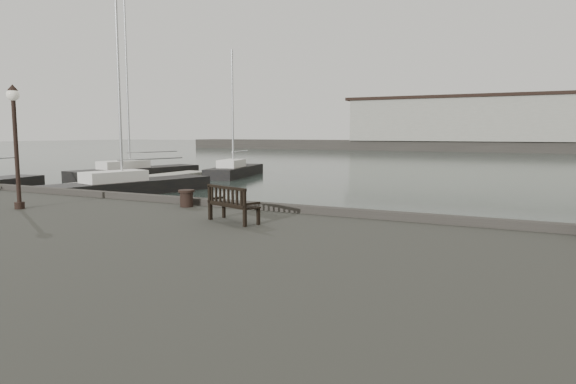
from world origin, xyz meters
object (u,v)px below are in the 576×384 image
lamp_post (15,130)px  yacht_b (136,175)px  yacht_c (130,190)px  bollard_left (187,198)px  yacht_d (235,173)px  bench (233,211)px

lamp_post → yacht_b: 27.81m
yacht_b → yacht_c: yacht_b is taller
yacht_c → bollard_left: bearing=-27.1°
yacht_c → yacht_d: (-1.31, 13.23, -0.01)m
bollard_left → yacht_d: 28.32m
yacht_c → yacht_d: yacht_c is taller
bench → yacht_b: bearing=156.8°
yacht_d → yacht_b: bearing=-155.1°
lamp_post → yacht_d: 28.92m
bench → yacht_d: bearing=142.3°
bollard_left → yacht_c: yacht_c is taller
bollard_left → yacht_d: size_ratio=0.04×
bench → lamp_post: (-6.09, -0.81, 1.80)m
yacht_b → yacht_d: bearing=49.1°
bollard_left → yacht_b: bearing=135.9°
yacht_b → yacht_c: 11.32m
lamp_post → yacht_b: size_ratio=0.22×
bollard_left → yacht_d: bearing=120.1°
bollard_left → yacht_c: bearing=138.8°
yacht_b → yacht_c: size_ratio=1.08×
bollard_left → yacht_b: yacht_b is taller
yacht_b → yacht_d: yacht_b is taller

